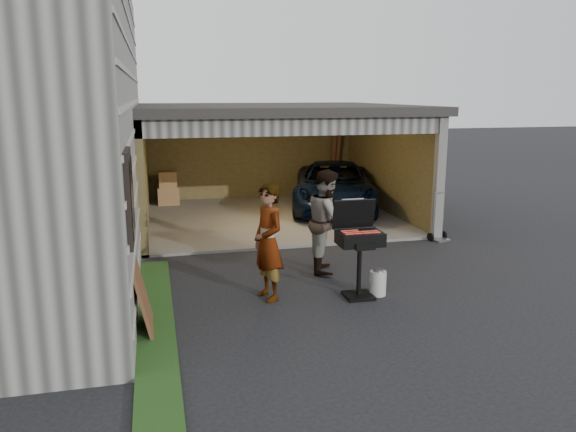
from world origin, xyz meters
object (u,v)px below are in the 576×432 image
object	(u,v)px
minivan	(334,188)
bbq_grill	(359,241)
man	(327,221)
plywood_panel	(143,297)
hand_truck	(439,231)
woman	(268,242)
propane_tank	(378,283)

from	to	relation	value
minivan	bbq_grill	size ratio (longest dim) A/B	3.01
man	plywood_panel	size ratio (longest dim) A/B	1.88
hand_truck	woman	bearing A→B (deg)	-167.87
bbq_grill	minivan	bearing A→B (deg)	75.13
woman	man	xyz separation A→B (m)	(1.32, 1.15, 0.01)
man	propane_tank	world-z (taller)	man
minivan	woman	bearing A→B (deg)	-99.76
man	hand_truck	bearing A→B (deg)	-48.51
minivan	hand_truck	bearing A→B (deg)	-53.08
minivan	propane_tank	distance (m)	6.57
minivan	hand_truck	size ratio (longest dim) A/B	4.22
woman	plywood_panel	xyz separation A→B (m)	(-1.90, -0.85, -0.43)
woman	hand_truck	size ratio (longest dim) A/B	1.68
minivan	plywood_panel	size ratio (longest dim) A/B	4.65
minivan	plywood_panel	distance (m)	8.60
woman	bbq_grill	bearing A→B (deg)	62.85
woman	propane_tank	world-z (taller)	woman
bbq_grill	plywood_panel	world-z (taller)	bbq_grill
propane_tank	plywood_panel	distance (m)	3.70
bbq_grill	propane_tank	size ratio (longest dim) A/B	3.86
plywood_panel	propane_tank	bearing A→B (deg)	9.09
man	bbq_grill	bearing A→B (deg)	-161.19
woman	bbq_grill	xyz separation A→B (m)	(1.40, -0.25, -0.01)
propane_tank	hand_truck	xyz separation A→B (m)	(2.64, 2.89, 0.01)
minivan	hand_truck	xyz separation A→B (m)	(1.28, -3.52, -0.43)
bbq_grill	hand_truck	xyz separation A→B (m)	(2.98, 2.88, -0.70)
propane_tank	hand_truck	bearing A→B (deg)	47.63
hand_truck	bbq_grill	bearing A→B (deg)	-154.77
woman	plywood_panel	bearing A→B (deg)	-82.87
propane_tank	plywood_panel	bearing A→B (deg)	-170.91
bbq_grill	propane_tank	xyz separation A→B (m)	(0.34, -0.01, -0.71)
man	hand_truck	world-z (taller)	man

